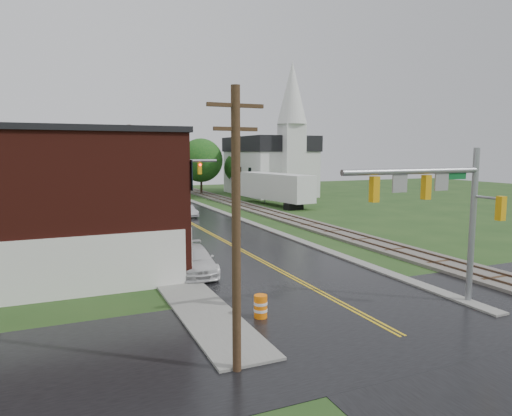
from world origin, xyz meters
TOP-DOWN VIEW (x-y plane):
  - ground at (0.00, 0.00)m, footprint 160.00×160.00m
  - main_road at (0.00, 30.00)m, footprint 10.00×90.00m
  - cross_road at (0.00, 2.00)m, footprint 60.00×9.00m
  - curb_right at (5.40, 35.00)m, footprint 0.80×70.00m
  - sidewalk_left at (-6.20, 25.00)m, footprint 2.40×50.00m
  - brick_building at (-12.48, 15.00)m, footprint 14.30×10.30m
  - yellow_house at (-11.00, 26.00)m, footprint 8.00×7.00m
  - darkred_building at (-10.00, 35.00)m, footprint 7.00×6.00m
  - church at (20.00, 53.74)m, footprint 10.40×18.40m
  - railroad at (10.00, 35.00)m, footprint 3.20×80.00m
  - traffic_signal_near at (3.47, 2.00)m, footprint 7.34×0.30m
  - traffic_signal_far at (-3.47, 27.00)m, footprint 7.34×0.43m
  - utility_pole_a at (-6.80, 0.00)m, footprint 1.80×0.28m
  - utility_pole_b at (-6.80, 22.00)m, footprint 1.80×0.28m
  - utility_pole_c at (-6.80, 44.00)m, footprint 1.80×0.28m
  - tree_left_c at (-13.85, 39.90)m, footprint 6.00×6.00m
  - tree_left_e at (-8.85, 45.90)m, footprint 6.40×6.40m
  - suv_dark at (0.80, 39.35)m, footprint 2.44×4.59m
  - sedan_silver at (0.80, 34.72)m, footprint 1.72×3.94m
  - pickup_white at (-4.80, 12.10)m, footprint 2.55×5.39m
  - semi_trailer at (14.33, 40.63)m, footprint 4.75×13.72m
  - construction_barrel at (-4.18, 4.00)m, footprint 0.66×0.66m

SIDE VIEW (x-z plane):
  - ground at x=0.00m, z-range 0.00..0.00m
  - main_road at x=0.00m, z-range -0.01..0.01m
  - cross_road at x=0.00m, z-range -0.01..0.01m
  - curb_right at x=5.40m, z-range -0.06..0.06m
  - sidewalk_left at x=-6.20m, z-range -0.06..0.06m
  - railroad at x=10.00m, z-range -0.04..0.26m
  - construction_barrel at x=-4.18m, z-range 0.00..1.00m
  - suv_dark at x=0.80m, z-range 0.00..1.23m
  - sedan_silver at x=0.80m, z-range 0.00..1.26m
  - pickup_white at x=-4.80m, z-range 0.00..1.52m
  - darkred_building at x=-10.00m, z-range 0.00..4.40m
  - semi_trailer at x=14.33m, z-range 0.37..4.53m
  - yellow_house at x=-11.00m, z-range 0.00..6.40m
  - brick_building at x=-12.48m, z-range 0.00..8.30m
  - tree_left_c at x=-13.85m, z-range 0.69..8.34m
  - utility_pole_a at x=-6.80m, z-range 0.22..9.22m
  - utility_pole_b at x=-6.80m, z-range 0.22..9.22m
  - utility_pole_c at x=-6.80m, z-range 0.22..9.22m
  - tree_left_e at x=-8.85m, z-range 0.73..8.89m
  - traffic_signal_near at x=3.47m, z-range 1.37..8.57m
  - traffic_signal_far at x=-3.47m, z-range 1.37..8.57m
  - church at x=20.00m, z-range -4.17..15.83m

